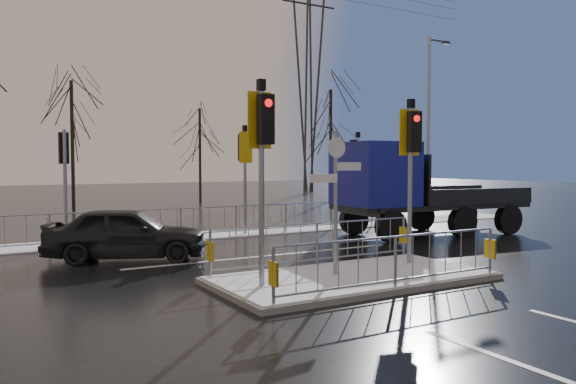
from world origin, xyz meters
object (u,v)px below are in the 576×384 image
traffic_island (351,263)px  street_lamp_right (430,121)px  car_far_lane (127,233)px  flatbed_truck (399,187)px

traffic_island → street_lamp_right: street_lamp_right is taller
car_far_lane → flatbed_truck: flatbed_truck is taller
traffic_island → car_far_lane: (-3.49, 5.09, 0.31)m
street_lamp_right → car_far_lane: bearing=-166.4°
car_far_lane → flatbed_truck: size_ratio=0.58×
traffic_island → street_lamp_right: 14.14m
street_lamp_right → flatbed_truck: bearing=-144.3°
traffic_island → car_far_lane: 6.18m
car_far_lane → street_lamp_right: bearing=-53.4°
traffic_island → street_lamp_right: (10.58, 8.49, 4.00)m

